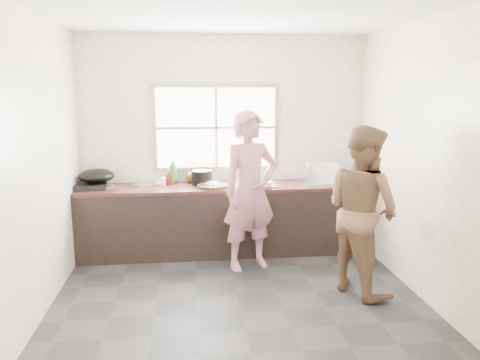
{
  "coord_description": "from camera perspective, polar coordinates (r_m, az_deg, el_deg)",
  "views": [
    {
      "loc": [
        -0.46,
        -4.36,
        2.04
      ],
      "look_at": [
        0.1,
        0.65,
        1.05
      ],
      "focal_mm": 35.0,
      "sensor_mm": 36.0,
      "label": 1
    }
  ],
  "objects": [
    {
      "name": "wall_right",
      "position": [
        4.96,
        20.88,
        2.39
      ],
      "size": [
        0.01,
        3.2,
        2.7
      ],
      "primitive_type": "cube",
      "color": "beige",
      "rests_on": "ground"
    },
    {
      "name": "wall_front",
      "position": [
        2.88,
        3.06,
        -2.78
      ],
      "size": [
        3.6,
        0.01,
        2.7
      ],
      "primitive_type": "cube",
      "color": "silver",
      "rests_on": "ground"
    },
    {
      "name": "wok",
      "position": [
        5.91,
        -17.09,
        0.49
      ],
      "size": [
        0.43,
        0.43,
        0.16
      ],
      "primitive_type": "ellipsoid",
      "rotation": [
        0.0,
        0.0,
        0.01
      ],
      "color": "black",
      "rests_on": "burner"
    },
    {
      "name": "sink",
      "position": [
        5.83,
        1.74,
        -0.53
      ],
      "size": [
        0.55,
        0.45,
        0.02
      ],
      "primitive_type": "cube",
      "color": "silver",
      "rests_on": "countertop"
    },
    {
      "name": "cabinet",
      "position": [
        5.9,
        -1.67,
        -4.94
      ],
      "size": [
        3.6,
        0.62,
        0.82
      ],
      "primitive_type": "cube",
      "color": "black",
      "rests_on": "floor"
    },
    {
      "name": "glass_jar",
      "position": [
        5.85,
        -9.38,
        -0.21
      ],
      "size": [
        0.08,
        0.08,
        0.09
      ],
      "primitive_type": "cylinder",
      "rotation": [
        0.0,
        0.0,
        -0.26
      ],
      "color": "white",
      "rests_on": "countertop"
    },
    {
      "name": "floor",
      "position": [
        4.84,
        -0.32,
        -13.9
      ],
      "size": [
        3.6,
        3.2,
        0.01
      ],
      "primitive_type": "cube",
      "color": "#28282A",
      "rests_on": "ground"
    },
    {
      "name": "pot_lid_right",
      "position": [
        5.92,
        -11.61,
        -0.56
      ],
      "size": [
        0.31,
        0.31,
        0.01
      ],
      "primitive_type": "cylinder",
      "rotation": [
        0.0,
        0.0,
        -0.15
      ],
      "color": "silver",
      "rests_on": "countertop"
    },
    {
      "name": "bowl_crabs",
      "position": [
        5.67,
        2.79,
        -0.6
      ],
      "size": [
        0.22,
        0.22,
        0.06
      ],
      "primitive_type": "imported",
      "rotation": [
        0.0,
        0.0,
        -0.13
      ],
      "color": "white",
      "rests_on": "countertop"
    },
    {
      "name": "black_pot",
      "position": [
        5.83,
        -4.69,
        0.3
      ],
      "size": [
        0.33,
        0.33,
        0.18
      ],
      "primitive_type": "cylinder",
      "rotation": [
        0.0,
        0.0,
        -0.43
      ],
      "color": "black",
      "rests_on": "countertop"
    },
    {
      "name": "faucet",
      "position": [
        5.99,
        1.48,
        1.21
      ],
      "size": [
        0.02,
        0.02,
        0.3
      ],
      "primitive_type": "cylinder",
      "color": "silver",
      "rests_on": "countertop"
    },
    {
      "name": "cleaver",
      "position": [
        5.63,
        -3.72,
        -0.56
      ],
      "size": [
        0.23,
        0.17,
        0.01
      ],
      "primitive_type": "cube",
      "rotation": [
        0.0,
        0.0,
        0.32
      ],
      "color": "#A7A9AE",
      "rests_on": "cutting_board"
    },
    {
      "name": "bottle_green",
      "position": [
        5.97,
        -8.18,
        1.19
      ],
      "size": [
        0.14,
        0.14,
        0.33
      ],
      "primitive_type": "imported",
      "rotation": [
        0.0,
        0.0,
        -0.09
      ],
      "color": "#2A8231",
      "rests_on": "countertop"
    },
    {
      "name": "pot_lid_left",
      "position": [
        5.96,
        -16.08,
        -0.7
      ],
      "size": [
        0.27,
        0.27,
        0.01
      ],
      "primitive_type": "cylinder",
      "rotation": [
        0.0,
        0.0,
        0.1
      ],
      "color": "#B0B2B7",
      "rests_on": "countertop"
    },
    {
      "name": "person_side",
      "position": [
        4.83,
        14.65,
        -3.56
      ],
      "size": [
        0.93,
        1.02,
        1.69
      ],
      "primitive_type": "imported",
      "rotation": [
        0.0,
        0.0,
        2.0
      ],
      "color": "brown",
      "rests_on": "floor"
    },
    {
      "name": "wall_back",
      "position": [
        6.02,
        -1.97,
        4.52
      ],
      "size": [
        3.6,
        0.01,
        2.7
      ],
      "primitive_type": "cube",
      "color": "silver",
      "rests_on": "ground"
    },
    {
      "name": "woman",
      "position": [
        5.28,
        1.22,
        -1.99
      ],
      "size": [
        0.72,
        0.59,
        1.69
      ],
      "primitive_type": "imported",
      "rotation": [
        0.0,
        0.0,
        0.36
      ],
      "color": "#C77791",
      "rests_on": "floor"
    },
    {
      "name": "window_glazing",
      "position": [
        5.96,
        -2.92,
        6.38
      ],
      "size": [
        1.5,
        0.01,
        1.0
      ],
      "primitive_type": "cube",
      "color": "white",
      "rests_on": "window_frame"
    },
    {
      "name": "bottle_brown_tall",
      "position": [
        5.91,
        -8.52,
        0.33
      ],
      "size": [
        0.1,
        0.1,
        0.18
      ],
      "primitive_type": "imported",
      "rotation": [
        0.0,
        0.0,
        -0.24
      ],
      "color": "#4D2A13",
      "rests_on": "countertop"
    },
    {
      "name": "wall_left",
      "position": [
        4.61,
        -23.25,
        1.6
      ],
      "size": [
        0.01,
        3.2,
        2.7
      ],
      "primitive_type": "cube",
      "color": "silver",
      "rests_on": "ground"
    },
    {
      "name": "plate_food",
      "position": [
        6.0,
        -9.39,
        -0.3
      ],
      "size": [
        0.27,
        0.27,
        0.02
      ],
      "primitive_type": "cylinder",
      "rotation": [
        0.0,
        0.0,
        0.4
      ],
      "color": "white",
      "rests_on": "countertop"
    },
    {
      "name": "countertop",
      "position": [
        5.79,
        -1.69,
        -0.85
      ],
      "size": [
        3.6,
        0.64,
        0.04
      ],
      "primitive_type": "cube",
      "color": "#351A15",
      "rests_on": "cabinet"
    },
    {
      "name": "bowl_mince",
      "position": [
        5.76,
        -3.76,
        -0.47
      ],
      "size": [
        0.28,
        0.28,
        0.05
      ],
      "primitive_type": "imported",
      "rotation": [
        0.0,
        0.0,
        -0.37
      ],
      "color": "white",
      "rests_on": "countertop"
    },
    {
      "name": "dish_rack",
      "position": [
        5.88,
        9.57,
        0.84
      ],
      "size": [
        0.43,
        0.33,
        0.29
      ],
      "primitive_type": "cube",
      "rotation": [
        0.0,
        0.0,
        0.14
      ],
      "color": "white",
      "rests_on": "countertop"
    },
    {
      "name": "bowl_held",
      "position": [
        5.73,
        2.45,
        -0.46
      ],
      "size": [
        0.26,
        0.26,
        0.06
      ],
      "primitive_type": "imported",
      "rotation": [
        0.0,
        0.0,
        -0.35
      ],
      "color": "white",
      "rests_on": "countertop"
    },
    {
      "name": "burner",
      "position": [
        5.92,
        -17.86,
        -0.65
      ],
      "size": [
        0.44,
        0.44,
        0.06
      ],
      "primitive_type": "cube",
      "rotation": [
        0.0,
        0.0,
        0.14
      ],
      "color": "black",
      "rests_on": "countertop"
    },
    {
      "name": "window_frame",
      "position": [
        5.98,
        -2.93,
        6.4
      ],
      "size": [
        1.6,
        0.05,
        1.1
      ],
      "primitive_type": "cube",
      "color": "#9EA0A5",
      "rests_on": "wall_back"
    },
    {
      "name": "ceiling",
      "position": [
        4.43,
        -0.36,
        19.74
      ],
      "size": [
        3.6,
        3.2,
        0.01
      ],
      "primitive_type": "cube",
      "color": "silver",
      "rests_on": "wall_back"
    },
    {
      "name": "cutting_board",
      "position": [
        5.67,
        -3.36,
        -0.73
      ],
      "size": [
        0.43,
        0.43,
        0.04
      ],
      "primitive_type": "cylinder",
      "rotation": [
        0.0,
        0.0,
        0.16
      ],
      "color": "#312413",
      "rests_on": "countertop"
    },
    {
      "name": "bottle_brown_short",
      "position": [
        5.98,
        -5.9,
        0.56
      ],
      "size": [
        0.18,
        0.18,
        0.18
      ],
      "primitive_type": "imported",
      "rotation": [
        0.0,
        0.0,
        0.39
      ],
      "color": "#512C14",
      "rests_on": "countertop"
    }
  ]
}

